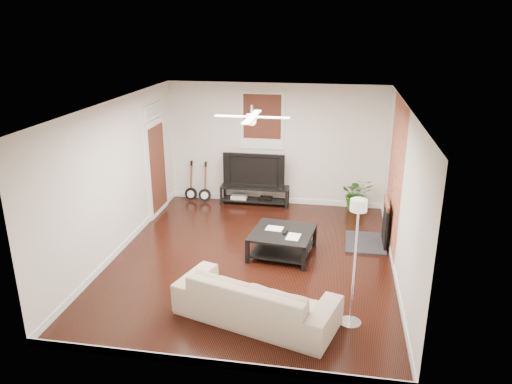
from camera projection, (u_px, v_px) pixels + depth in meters
room at (252, 186)px, 8.46m from camera, size 5.01×6.01×2.81m
brick_accent at (395, 176)px, 8.99m from camera, size 0.02×2.20×2.80m
fireplace at (375, 222)px, 9.35m from camera, size 0.80×1.10×0.92m
window_back at (262, 121)px, 11.09m from camera, size 1.00×0.06×1.30m
door_left at (156, 159)px, 10.67m from camera, size 0.08×1.00×2.50m
tv_stand at (255, 195)px, 11.50m from camera, size 1.59×0.42×0.44m
tv at (255, 169)px, 11.31m from camera, size 1.42×0.19×0.82m
coffee_table at (282, 243)px, 9.02m from camera, size 1.21×1.21×0.46m
sofa at (256, 298)px, 7.02m from camera, size 2.50×1.56×0.68m
floor_lamp at (354, 264)px, 6.70m from camera, size 0.39×0.39×1.91m
potted_plant at (357, 194)px, 11.11m from camera, size 0.76×0.67×0.78m
guitar_left at (190, 182)px, 11.64m from camera, size 0.31×0.23×0.96m
guitar_right at (204, 183)px, 11.55m from camera, size 0.31×0.22×0.96m
ceiling_fan at (252, 117)px, 8.06m from camera, size 1.24×1.24×0.32m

